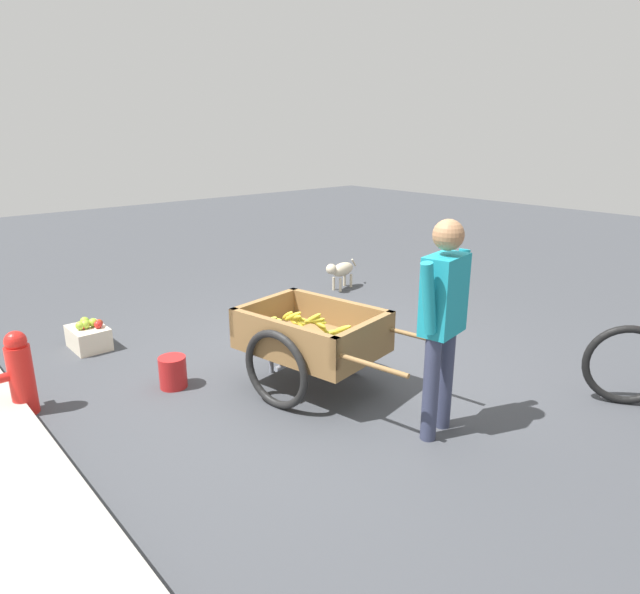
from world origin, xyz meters
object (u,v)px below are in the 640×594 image
Objects in this scene: plastic_bucket at (173,372)px; vendor_person at (443,312)px; dog at (341,270)px; fire_hydrant at (20,373)px; apple_crate at (89,336)px; fruit_cart at (312,339)px.

vendor_person is at bearing -150.43° from plastic_bucket.
dog is 3.33m from plastic_bucket.
fire_hydrant is (-0.89, 4.16, 0.06)m from dog.
fire_hydrant is at bearing 140.44° from apple_crate.
fruit_cart is 4.00× the size of apple_crate.
fire_hydrant is 2.48× the size of plastic_bucket.
fire_hydrant is at bearing 72.44° from plastic_bucket.
dog is (3.14, -2.01, -0.65)m from vendor_person.
vendor_person is 5.72× the size of plastic_bucket.
plastic_bucket is at bearing 29.57° from vendor_person.
plastic_bucket is at bearing 47.97° from fruit_cart.
fruit_cart is at bearing 132.18° from dog.
fruit_cart is 1.14× the size of vendor_person.
vendor_person reaches higher than fruit_cart.
vendor_person is at bearing -157.96° from apple_crate.
dog is at bearing -91.92° from apple_crate.
apple_crate is at bearing 9.85° from plastic_bucket.
fruit_cart is 6.51× the size of plastic_bucket.
apple_crate is (1.00, -0.83, -0.21)m from fire_hydrant.
plastic_bucket is 0.61× the size of apple_crate.
dog is 4.25m from fire_hydrant.
fire_hydrant is 1.52× the size of apple_crate.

